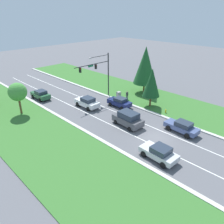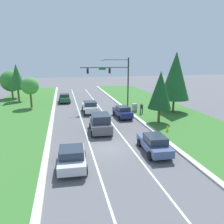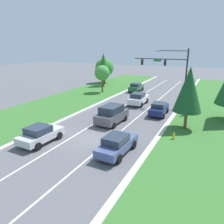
% 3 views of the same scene
% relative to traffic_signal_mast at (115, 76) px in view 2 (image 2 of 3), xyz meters
% --- Properties ---
extents(ground_plane, '(160.00, 160.00, 0.00)m').
position_rel_traffic_signal_mast_xyz_m(ground_plane, '(-3.97, -15.24, -5.37)').
color(ground_plane, '#5B5B60').
extents(curb_strip_right, '(0.50, 90.00, 0.15)m').
position_rel_traffic_signal_mast_xyz_m(curb_strip_right, '(1.68, -15.24, -5.29)').
color(curb_strip_right, beige).
rests_on(curb_strip_right, ground_plane).
extents(curb_strip_left, '(0.50, 90.00, 0.15)m').
position_rel_traffic_signal_mast_xyz_m(curb_strip_left, '(-9.62, -15.24, -5.29)').
color(curb_strip_left, beige).
rests_on(curb_strip_left, ground_plane).
extents(grass_verge_right, '(10.00, 90.00, 0.08)m').
position_rel_traffic_signal_mast_xyz_m(grass_verge_right, '(6.93, -15.24, -5.33)').
color(grass_verge_right, '#38702D').
rests_on(grass_verge_right, ground_plane).
extents(lane_stripe_inner_left, '(0.14, 81.00, 0.01)m').
position_rel_traffic_signal_mast_xyz_m(lane_stripe_inner_left, '(-5.77, -15.24, -5.36)').
color(lane_stripe_inner_left, white).
rests_on(lane_stripe_inner_left, ground_plane).
extents(lane_stripe_inner_right, '(0.14, 81.00, 0.01)m').
position_rel_traffic_signal_mast_xyz_m(lane_stripe_inner_right, '(-2.17, -15.24, -5.36)').
color(lane_stripe_inner_right, white).
rests_on(lane_stripe_inner_right, ground_plane).
extents(traffic_signal_mast, '(7.57, 0.41, 8.08)m').
position_rel_traffic_signal_mast_xyz_m(traffic_signal_mast, '(0.00, 0.00, 0.00)').
color(traffic_signal_mast, black).
rests_on(traffic_signal_mast, ground_plane).
extents(forest_sedan, '(2.11, 4.24, 1.65)m').
position_rel_traffic_signal_mast_xyz_m(forest_sedan, '(-7.80, 7.72, -4.53)').
color(forest_sedan, '#235633').
rests_on(forest_sedan, ground_plane).
extents(graphite_suv, '(2.48, 4.61, 2.05)m').
position_rel_traffic_signal_mast_xyz_m(graphite_suv, '(-4.13, -10.38, -4.34)').
color(graphite_suv, '#4C4C51').
rests_on(graphite_suv, ground_plane).
extents(slate_blue_sedan, '(2.11, 4.63, 1.61)m').
position_rel_traffic_signal_mast_xyz_m(slate_blue_sedan, '(-0.53, -16.78, -4.55)').
color(slate_blue_sedan, '#475684').
rests_on(slate_blue_sedan, ground_plane).
extents(silver_sedan, '(2.29, 4.30, 1.60)m').
position_rel_traffic_signal_mast_xyz_m(silver_sedan, '(-7.58, -17.93, -4.55)').
color(silver_sedan, silver).
rests_on(silver_sedan, ground_plane).
extents(white_sedan, '(2.16, 4.56, 1.77)m').
position_rel_traffic_signal_mast_xyz_m(white_sedan, '(-4.17, -1.33, -4.47)').
color(white_sedan, white).
rests_on(white_sedan, ground_plane).
extents(navy_sedan, '(2.06, 4.29, 1.61)m').
position_rel_traffic_signal_mast_xyz_m(navy_sedan, '(-0.12, -5.01, -4.56)').
color(navy_sedan, navy).
rests_on(navy_sedan, ground_plane).
extents(utility_cabinet, '(0.70, 0.60, 1.28)m').
position_rel_traffic_signal_mast_xyz_m(utility_cabinet, '(2.49, -2.34, -4.73)').
color(utility_cabinet, '#9E9E99').
rests_on(utility_cabinet, ground_plane).
extents(pedestrian, '(0.41, 0.28, 1.69)m').
position_rel_traffic_signal_mast_xyz_m(pedestrian, '(3.05, -3.90, -4.43)').
color(pedestrian, '#232842').
rests_on(pedestrian, ground_plane).
extents(fire_hydrant, '(0.34, 0.20, 0.70)m').
position_rel_traffic_signal_mast_xyz_m(fire_hydrant, '(3.10, -12.04, -5.02)').
color(fire_hydrant, gold).
rests_on(fire_hydrant, ground_plane).
extents(conifer_near_right_tree, '(2.87, 2.87, 6.51)m').
position_rel_traffic_signal_mast_xyz_m(conifer_near_right_tree, '(3.61, -8.62, -1.18)').
color(conifer_near_right_tree, brown).
rests_on(conifer_near_right_tree, ground_plane).
extents(oak_near_left_tree, '(2.80, 2.80, 5.05)m').
position_rel_traffic_signal_mast_xyz_m(oak_near_left_tree, '(-13.17, 4.12, -1.75)').
color(oak_near_left_tree, brown).
rests_on(oak_near_left_tree, ground_plane).
extents(conifer_far_right_tree, '(4.33, 4.33, 8.96)m').
position_rel_traffic_signal_mast_xyz_m(conifer_far_right_tree, '(8.16, -3.77, 0.12)').
color(conifer_far_right_tree, brown).
rests_on(conifer_far_right_tree, ground_plane).
extents(oak_far_left_tree, '(4.24, 4.24, 5.67)m').
position_rel_traffic_signal_mast_xyz_m(oak_far_left_tree, '(-18.09, 14.27, -1.83)').
color(oak_far_left_tree, brown).
rests_on(oak_far_left_tree, ground_plane).
extents(conifer_mid_left_tree, '(2.89, 2.89, 7.00)m').
position_rel_traffic_signal_mast_xyz_m(conifer_mid_left_tree, '(-16.19, 10.30, -0.70)').
color(conifer_mid_left_tree, brown).
rests_on(conifer_mid_left_tree, ground_plane).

